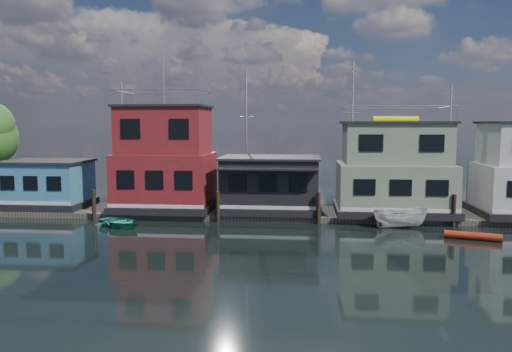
# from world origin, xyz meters

# --- Properties ---
(ground) EXTENTS (160.00, 160.00, 0.00)m
(ground) POSITION_xyz_m (0.00, 0.00, 0.00)
(ground) COLOR black
(ground) RESTS_ON ground
(dock) EXTENTS (48.00, 5.00, 0.40)m
(dock) POSITION_xyz_m (0.00, 12.00, 0.20)
(dock) COLOR #595147
(dock) RESTS_ON ground
(houseboat_blue) EXTENTS (6.40, 4.90, 3.66)m
(houseboat_blue) POSITION_xyz_m (-18.00, 12.00, 2.21)
(houseboat_blue) COLOR black
(houseboat_blue) RESTS_ON dock
(houseboat_red) EXTENTS (7.40, 5.90, 11.86)m
(houseboat_red) POSITION_xyz_m (-8.50, 12.00, 4.10)
(houseboat_red) COLOR black
(houseboat_red) RESTS_ON dock
(houseboat_dark) EXTENTS (7.40, 6.10, 4.06)m
(houseboat_dark) POSITION_xyz_m (-0.50, 11.98, 2.42)
(houseboat_dark) COLOR black
(houseboat_dark) RESTS_ON dock
(houseboat_green) EXTENTS (8.40, 5.90, 7.03)m
(houseboat_green) POSITION_xyz_m (8.50, 12.00, 3.55)
(houseboat_green) COLOR black
(houseboat_green) RESTS_ON dock
(pilings) EXTENTS (42.28, 0.28, 2.20)m
(pilings) POSITION_xyz_m (-0.33, 9.20, 1.10)
(pilings) COLOR #2D2116
(pilings) RESTS_ON ground
(background_masts) EXTENTS (36.40, 0.16, 12.00)m
(background_masts) POSITION_xyz_m (4.76, 18.00, 5.55)
(background_masts) COLOR silver
(background_masts) RESTS_ON ground
(dinghy_teal) EXTENTS (4.10, 3.71, 0.70)m
(dinghy_teal) POSITION_xyz_m (-10.26, 6.98, 0.35)
(dinghy_teal) COLOR #258871
(dinghy_teal) RESTS_ON ground
(motorboat) EXTENTS (3.71, 1.59, 1.40)m
(motorboat) POSITION_xyz_m (8.41, 8.47, 0.70)
(motorboat) COLOR silver
(motorboat) RESTS_ON ground
(red_kayak) EXTENTS (3.18, 1.40, 0.47)m
(red_kayak) POSITION_xyz_m (12.06, 5.47, 0.23)
(red_kayak) COLOR #B82C13
(red_kayak) RESTS_ON ground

